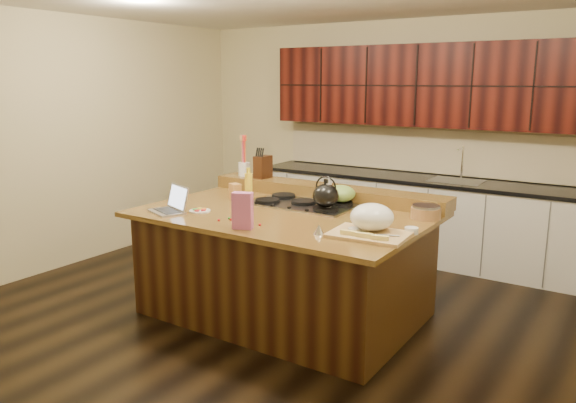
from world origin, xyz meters
The scene contains 30 objects.
room centered at (0.00, 0.00, 1.35)m, with size 5.52×5.02×2.72m.
island centered at (0.00, 0.00, 0.46)m, with size 2.40×1.60×0.92m.
back_ledge centered at (0.00, 0.70, 0.98)m, with size 2.40×0.30×0.12m, color black.
cooktop centered at (0.00, 0.30, 0.94)m, with size 0.92×0.52×0.05m.
back_counter centered at (0.30, 2.23, 0.98)m, with size 3.70×0.66×2.40m.
kettle centered at (0.30, 0.17, 1.06)m, with size 0.22×0.22×0.20m, color black.
green_bowl centered at (0.30, 0.43, 1.04)m, with size 0.27×0.27×0.15m, color olive.
laptop centered at (-0.80, -0.52, 0.98)m, with size 0.39×0.35×0.22m.
oil_bottle centered at (-0.47, 0.12, 1.06)m, with size 0.07×0.07×0.27m, color yellow.
vinegar_bottle centered at (0.31, 0.19, 1.04)m, with size 0.06×0.06×0.25m, color silver.
wooden_tray centered at (0.91, -0.24, 1.02)m, with size 0.57×0.46×0.22m.
ramekin_a centered at (0.81, -0.31, 0.94)m, with size 0.10×0.10×0.04m, color white.
ramekin_b centered at (0.86, -0.24, 0.94)m, with size 0.10×0.10×0.04m, color white.
ramekin_c centered at (1.15, -0.07, 0.94)m, with size 0.10×0.10×0.04m, color white.
strainer_bowl centered at (1.08, 0.43, 0.97)m, with size 0.24×0.24×0.09m, color #996B3F.
kitchen_timer centered at (0.59, -0.45, 0.96)m, with size 0.08×0.08×0.07m, color silver.
pink_bag centered at (0.04, -0.63, 1.06)m, with size 0.15×0.08×0.28m, color #BB588F.
candy_plate centered at (-0.61, -0.39, 0.93)m, with size 0.18×0.18×0.01m, color white.
package_box centered at (-0.65, 0.14, 1.00)m, with size 0.11×0.08×0.15m, color #C88A46.
utensil_crock centered at (-0.97, 0.70, 1.11)m, with size 0.12×0.12×0.14m, color white.
knife_block centered at (-0.73, 0.70, 1.15)m, with size 0.11×0.18×0.23m, color black.
gumdrop_0 centered at (-0.02, -0.59, 0.93)m, with size 0.02×0.02×0.02m, color red.
gumdrop_1 centered at (0.01, -0.58, 0.93)m, with size 0.02×0.02×0.02m, color #198C26.
gumdrop_2 centered at (-0.26, -0.56, 0.93)m, with size 0.02×0.02×0.02m, color red.
gumdrop_3 centered at (-0.23, -0.46, 0.93)m, with size 0.02×0.02×0.02m, color #198C26.
gumdrop_4 centered at (0.10, -0.49, 0.93)m, with size 0.02×0.02×0.02m, color red.
gumdrop_5 centered at (-0.09, -0.43, 0.93)m, with size 0.02×0.02×0.02m, color #198C26.
gumdrop_6 centered at (0.00, -0.57, 0.93)m, with size 0.02×0.02×0.02m, color red.
gumdrop_7 centered at (-0.10, -0.46, 0.93)m, with size 0.02×0.02×0.02m, color #198C26.
gumdrop_8 centered at (-0.19, -0.49, 0.93)m, with size 0.02×0.02×0.02m, color red.
Camera 1 is at (2.56, -3.85, 2.02)m, focal length 35.00 mm.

